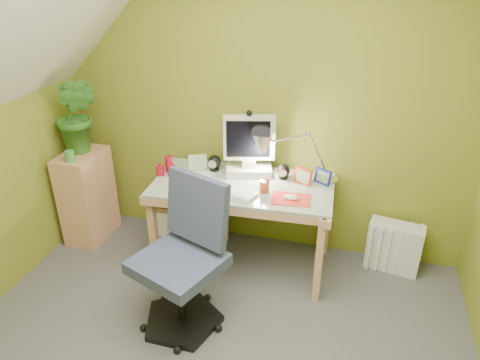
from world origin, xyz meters
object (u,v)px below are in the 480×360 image
(task_chair, at_px, (178,261))
(radiator, at_px, (394,247))
(desk_lamp, at_px, (310,145))
(monitor, at_px, (249,140))
(potted_plant, at_px, (77,115))
(desk, at_px, (243,224))
(side_ledge, at_px, (88,196))

(task_chair, bearing_deg, radiator, 56.61)
(radiator, bearing_deg, desk_lamp, -166.12)
(monitor, relative_size, potted_plant, 0.89)
(monitor, xyz_separation_m, potted_plant, (-1.36, -0.11, 0.11))
(desk, distance_m, potted_plant, 1.54)
(desk, xyz_separation_m, task_chair, (-0.21, -0.75, 0.15))
(desk_lamp, distance_m, radiator, 1.05)
(desk_lamp, relative_size, side_ledge, 0.73)
(task_chair, bearing_deg, desk, 94.86)
(desk, distance_m, task_chair, 0.79)
(side_ledge, xyz_separation_m, task_chair, (1.14, -0.76, 0.12))
(desk_lamp, bearing_deg, monitor, 176.18)
(desk, xyz_separation_m, desk_lamp, (0.45, 0.18, 0.64))
(potted_plant, bearing_deg, task_chair, -35.36)
(monitor, bearing_deg, task_chair, -117.86)
(desk_lamp, relative_size, task_chair, 0.56)
(monitor, bearing_deg, desk, -104.87)
(side_ledge, relative_size, radiator, 1.95)
(desk, relative_size, potted_plant, 2.14)
(desk_lamp, height_order, radiator, desk_lamp)
(radiator, bearing_deg, task_chair, -134.50)
(desk_lamp, height_order, side_ledge, desk_lamp)
(desk, xyz_separation_m, potted_plant, (-1.36, 0.07, 0.73))
(task_chair, height_order, radiator, task_chair)
(desk, relative_size, radiator, 3.31)
(monitor, distance_m, potted_plant, 1.37)
(side_ledge, height_order, task_chair, task_chair)
(monitor, xyz_separation_m, radiator, (1.14, 0.05, -0.78))
(monitor, bearing_deg, side_ledge, 172.00)
(desk_lamp, bearing_deg, side_ledge, -178.66)
(desk, relative_size, monitor, 2.41)
(desk_lamp, relative_size, radiator, 1.44)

